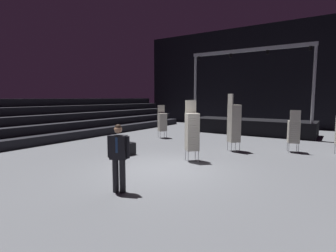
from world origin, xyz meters
TOP-DOWN VIEW (x-y plane):
  - ground_plane at (0.00, 0.00)m, footprint 22.00×30.00m
  - arena_end_wall at (0.00, 15.00)m, footprint 22.00×0.30m
  - bleacher_bank_left at (-9.12, 1.00)m, footprint 3.75×24.00m
  - stage_riser at (-0.00, 10.28)m, footprint 7.59×2.57m
  - man_with_tie at (0.32, -2.32)m, footprint 0.56×0.36m
  - chair_stack_front_right at (0.31, 1.50)m, footprint 0.62×0.62m
  - chair_stack_mid_left at (-3.75, 5.57)m, footprint 0.62×0.62m
  - chair_stack_mid_centre at (3.19, 5.26)m, footprint 0.55×0.55m
  - chair_stack_rear_left at (0.98, 4.11)m, footprint 0.62×0.62m
  - equipment_road_case at (-2.62, 1.04)m, footprint 0.98×0.73m

SIDE VIEW (x-z plane):
  - ground_plane at x=0.00m, z-range -0.10..0.00m
  - equipment_road_case at x=-2.62m, z-range 0.00..0.49m
  - stage_riser at x=0.00m, z-range -2.05..3.19m
  - chair_stack_mid_centre at x=3.19m, z-range 0.00..1.80m
  - chair_stack_mid_left at x=-3.75m, z-range 0.00..1.88m
  - man_with_tie at x=0.32m, z-range 0.11..1.79m
  - chair_stack_front_right at x=0.31m, z-range 0.00..2.22m
  - bleacher_bank_left at x=-9.12m, z-range 0.00..2.25m
  - chair_stack_rear_left at x=0.98m, z-range 0.00..2.47m
  - arena_end_wall at x=0.00m, z-range 0.00..8.00m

